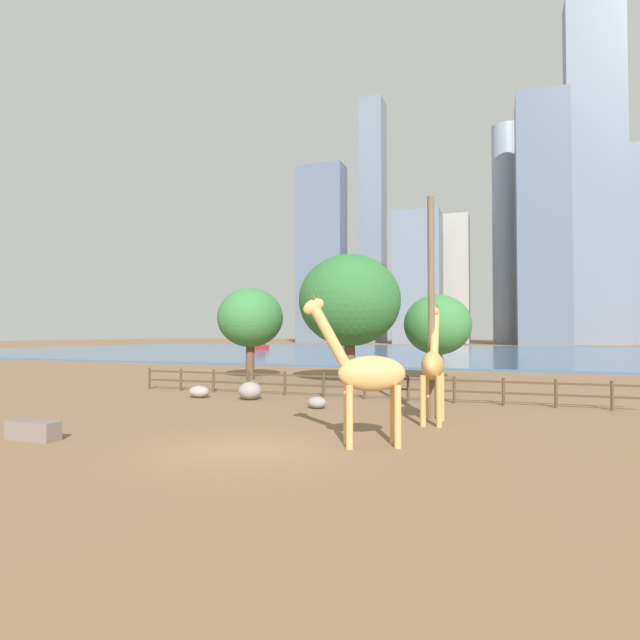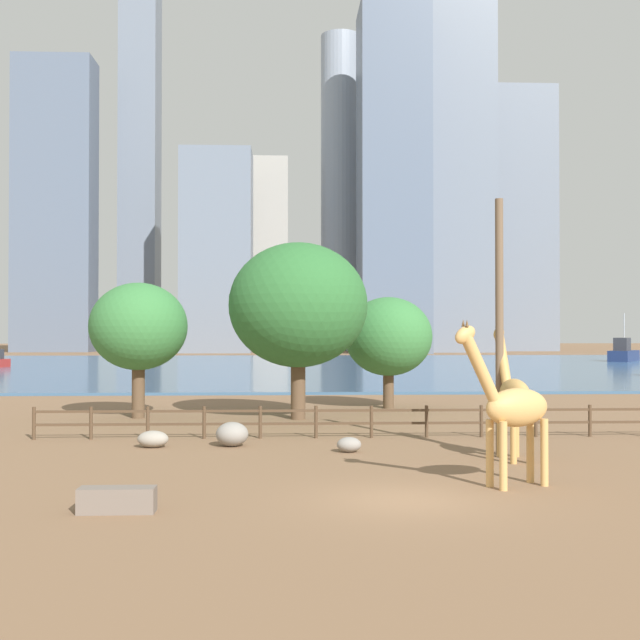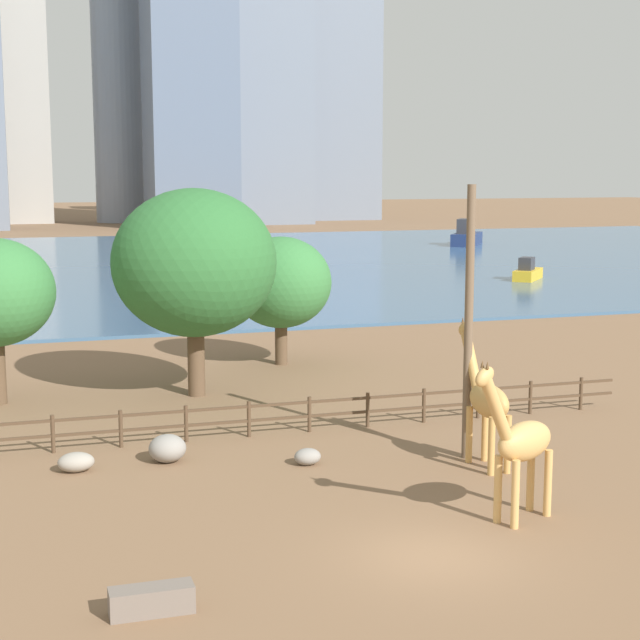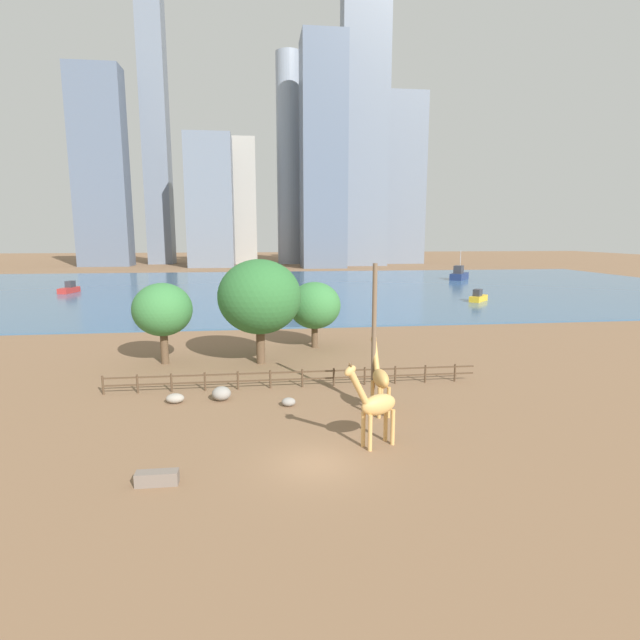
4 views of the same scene
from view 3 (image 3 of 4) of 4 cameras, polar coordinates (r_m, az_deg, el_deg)
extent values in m
plane|color=brown|center=(101.87, -11.94, 3.23)|extent=(400.00, 400.00, 0.00)
cube|color=#3D6084|center=(98.89, -11.77, 3.13)|extent=(180.00, 86.00, 0.20)
cylinder|color=tan|center=(32.20, 8.67, -6.61)|extent=(0.22, 0.22, 1.85)
cylinder|color=tan|center=(32.47, 9.57, -6.50)|extent=(0.22, 0.22, 1.85)
cylinder|color=tan|center=(31.00, 9.95, -7.24)|extent=(0.22, 0.22, 1.85)
cylinder|color=tan|center=(31.28, 10.87, -7.12)|extent=(0.22, 0.22, 1.85)
ellipsoid|color=tan|center=(31.43, 9.81, -4.67)|extent=(0.91, 2.08, 1.07)
cylinder|color=tan|center=(32.24, 8.78, -2.25)|extent=(0.39, 1.23, 1.98)
ellipsoid|color=tan|center=(32.48, 8.43, -0.52)|extent=(0.37, 0.80, 0.68)
cone|color=brown|center=(32.39, 8.31, 0.02)|extent=(0.10, 0.10, 0.20)
cone|color=brown|center=(32.47, 8.57, 0.03)|extent=(0.10, 0.10, 0.20)
cylinder|color=tan|center=(26.68, 11.30, -9.92)|extent=(0.28, 0.28, 1.86)
cylinder|color=tan|center=(27.01, 10.31, -9.66)|extent=(0.28, 0.28, 1.86)
cylinder|color=tan|center=(27.79, 13.12, -9.22)|extent=(0.28, 0.28, 1.86)
cylinder|color=tan|center=(28.11, 12.16, -8.98)|extent=(0.28, 0.28, 1.86)
ellipsoid|color=tan|center=(27.03, 11.82, -6.91)|extent=(2.21, 1.59, 1.08)
cylinder|color=tan|center=(25.78, 10.20, -5.07)|extent=(1.31, 0.83, 1.96)
ellipsoid|color=tan|center=(25.20, 9.55, -3.27)|extent=(0.86, 0.63, 0.70)
cone|color=brown|center=(25.09, 9.72, -2.60)|extent=(0.13, 0.13, 0.20)
cone|color=brown|center=(25.19, 9.43, -2.54)|extent=(0.13, 0.13, 0.20)
cylinder|color=brown|center=(31.97, 8.64, -0.22)|extent=(0.28, 0.28, 8.94)
ellipsoid|color=gray|center=(31.98, -14.01, -8.03)|extent=(1.14, 0.83, 0.62)
ellipsoid|color=gray|center=(31.77, -0.73, -7.95)|extent=(0.87, 0.72, 0.54)
ellipsoid|color=gray|center=(32.40, -8.87, -7.39)|extent=(1.21, 1.21, 0.91)
cube|color=#72665B|center=(22.01, -9.77, -15.77)|extent=(1.80, 0.60, 0.60)
cylinder|color=#4C3826|center=(34.14, -15.28, -6.42)|extent=(0.14, 0.14, 1.30)
cylinder|color=#4C3826|center=(34.28, -11.51, -6.22)|extent=(0.14, 0.14, 1.30)
cylinder|color=#4C3826|center=(34.56, -7.80, -6.00)|extent=(0.14, 0.14, 1.30)
cylinder|color=#4C3826|center=(34.98, -4.16, -5.76)|extent=(0.14, 0.14, 1.30)
cylinder|color=#4C3826|center=(35.53, -0.62, -5.51)|extent=(0.14, 0.14, 1.30)
cylinder|color=#4C3826|center=(36.22, 2.79, -5.25)|extent=(0.14, 0.14, 1.30)
cylinder|color=#4C3826|center=(37.03, 6.06, -4.97)|extent=(0.14, 0.14, 1.30)
cylinder|color=#4C3826|center=(37.96, 9.18, -4.70)|extent=(0.14, 0.14, 1.30)
cylinder|color=#4C3826|center=(38.99, 12.14, -4.43)|extent=(0.14, 0.14, 1.30)
cylinder|color=#4C3826|center=(40.12, 14.94, -4.16)|extent=(0.14, 0.14, 1.30)
cube|color=#4C3826|center=(35.30, -1.32, -4.85)|extent=(26.10, 0.08, 0.10)
cube|color=#4C3826|center=(35.43, -1.32, -5.66)|extent=(26.10, 0.08, 0.10)
cylinder|color=brown|center=(47.75, -2.27, -1.37)|extent=(0.60, 0.60, 2.06)
ellipsoid|color=#387A3D|center=(47.32, -2.30, 2.20)|extent=(4.91, 4.91, 4.42)
cylinder|color=brown|center=(41.38, -7.22, -2.43)|extent=(0.72, 0.72, 2.88)
ellipsoid|color=#2D6B33|center=(40.79, -7.33, 3.32)|extent=(6.81, 6.81, 6.13)
cube|color=gold|center=(84.94, 12.00, 2.61)|extent=(4.15, 4.34, 0.88)
cube|color=#333338|center=(84.31, 11.93, 3.23)|extent=(1.86, 1.89, 1.06)
cube|color=navy|center=(123.34, 8.54, 4.68)|extent=(6.55, 7.62, 1.49)
cube|color=#333338|center=(122.32, 8.48, 5.42)|extent=(3.02, 3.22, 1.79)
cylinder|color=silver|center=(123.52, 8.60, 6.25)|extent=(0.17, 0.17, 5.22)
cylinder|color=#939EAD|center=(185.83, -11.80, 16.78)|extent=(9.02, 9.02, 72.17)
cube|color=#ADA89E|center=(186.23, -17.25, 12.22)|extent=(11.01, 9.65, 44.13)
cube|color=slate|center=(194.05, 0.52, 14.78)|extent=(16.59, 15.10, 59.86)
cube|color=slate|center=(165.54, -7.71, 17.53)|extent=(13.75, 14.07, 70.00)
camera|label=1|loc=(19.25, 45.10, -12.02)|focal=28.00mm
camera|label=2|loc=(8.24, 60.48, -34.32)|focal=45.00mm
camera|label=4|loc=(7.09, 80.69, 11.91)|focal=28.00mm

